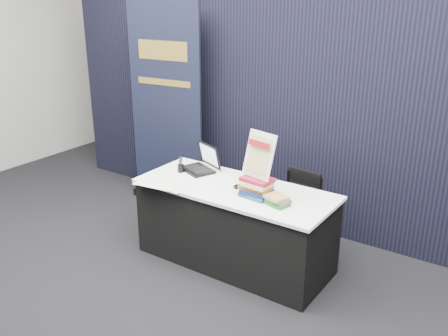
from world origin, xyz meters
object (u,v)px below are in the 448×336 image
(book_stack_short, at_px, (277,201))
(pullup_banner, at_px, (166,119))
(book_stack_tall, at_px, (257,187))
(display_table, at_px, (235,225))
(info_sign, at_px, (259,156))
(stacking_chair, at_px, (297,210))
(laptop, at_px, (200,164))

(book_stack_short, bearing_deg, pullup_banner, 156.26)
(book_stack_tall, height_order, book_stack_short, book_stack_tall)
(display_table, bearing_deg, info_sign, -6.42)
(book_stack_tall, xyz_separation_m, info_sign, (0.00, 0.03, 0.27))
(book_stack_tall, height_order, info_sign, info_sign)
(info_sign, height_order, stacking_chair, info_sign)
(book_stack_tall, relative_size, stacking_chair, 0.31)
(book_stack_tall, distance_m, book_stack_short, 0.24)
(display_table, bearing_deg, book_stack_tall, -13.02)
(laptop, bearing_deg, display_table, 3.03)
(book_stack_tall, bearing_deg, info_sign, 90.00)
(book_stack_tall, bearing_deg, stacking_chair, 77.26)
(book_stack_tall, relative_size, book_stack_short, 1.16)
(laptop, xyz_separation_m, stacking_chair, (0.91, 0.30, -0.36))
(book_stack_short, bearing_deg, book_stack_tall, 164.66)
(book_stack_tall, relative_size, info_sign, 0.63)
(stacking_chair, bearing_deg, laptop, -156.77)
(display_table, xyz_separation_m, book_stack_short, (0.49, -0.12, 0.41))
(info_sign, bearing_deg, pullup_banner, 168.49)
(display_table, relative_size, book_stack_tall, 7.16)
(book_stack_short, bearing_deg, stacking_chair, 100.13)
(display_table, relative_size, book_stack_short, 8.29)
(laptop, height_order, book_stack_short, laptop)
(display_table, height_order, book_stack_tall, book_stack_tall)
(display_table, distance_m, info_sign, 0.78)
(book_stack_short, xyz_separation_m, info_sign, (-0.23, 0.09, 0.32))
(info_sign, bearing_deg, stacking_chair, 88.98)
(laptop, distance_m, pullup_banner, 1.04)
(display_table, bearing_deg, pullup_banner, 153.19)
(laptop, bearing_deg, pullup_banner, 171.34)
(stacking_chair, bearing_deg, book_stack_tall, -97.71)
(laptop, relative_size, book_stack_short, 1.82)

